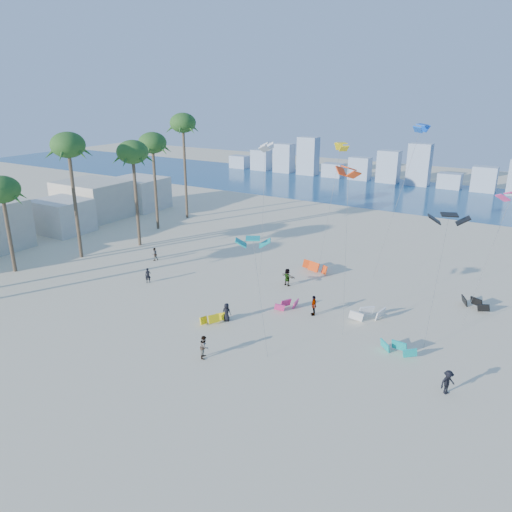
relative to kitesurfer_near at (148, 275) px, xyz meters
The scene contains 10 objects.
ground 16.72m from the kitesurfer_near, 57.85° to the right, with size 220.00×220.00×0.00m, color beige.
ocean 58.54m from the kitesurfer_near, 81.27° to the left, with size 220.00×220.00×0.00m, color navy.
kitesurfer_near is the anchor object (origin of this frame).
kitesurfer_mid 16.43m from the kitesurfer_near, 32.36° to the right, with size 0.86×0.67×1.77m, color gray.
kitesurfers_far 17.39m from the kitesurfer_near, ahead, with size 39.50×16.76×1.84m.
grounded_kites 20.54m from the kitesurfer_near, 14.64° to the left, with size 21.16×17.85×1.08m.
flying_kites 25.18m from the kitesurfer_near, 24.26° to the left, with size 32.42×27.07×15.99m.
palm_row 16.92m from the kitesurfer_near, behind, with size 8.83×44.80×15.58m.
beachfront_buildings 25.76m from the kitesurfer_near, 164.94° to the left, with size 11.50×43.00×6.00m.
distant_skyline 68.33m from the kitesurfer_near, 83.53° to the left, with size 85.00×3.00×8.40m.
Camera 1 is at (25.00, -20.08, 19.18)m, focal length 34.38 mm.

